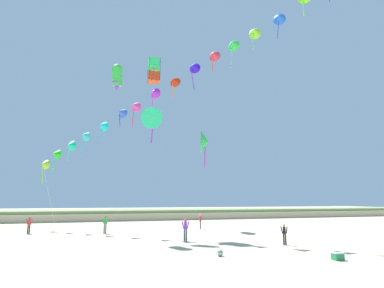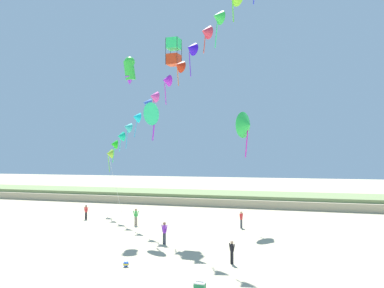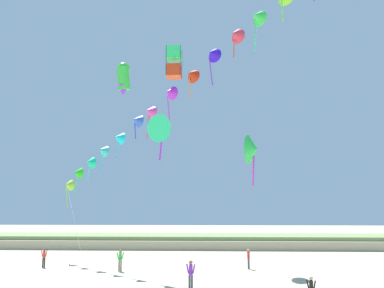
{
  "view_description": "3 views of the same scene",
  "coord_description": "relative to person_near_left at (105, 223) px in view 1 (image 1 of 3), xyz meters",
  "views": [
    {
      "loc": [
        -7.09,
        -13.07,
        3.21
      ],
      "look_at": [
        0.08,
        10.68,
        7.87
      ],
      "focal_mm": 28.0,
      "sensor_mm": 36.0,
      "label": 1
    },
    {
      "loc": [
        11.65,
        -19.14,
        6.83
      ],
      "look_at": [
        1.32,
        12.32,
        7.95
      ],
      "focal_mm": 38.0,
      "sensor_mm": 36.0,
      "label": 2
    },
    {
      "loc": [
        0.99,
        -15.07,
        4.8
      ],
      "look_at": [
        -0.42,
        11.73,
        9.2
      ],
      "focal_mm": 38.0,
      "sensor_mm": 36.0,
      "label": 3
    }
  ],
  "objects": [
    {
      "name": "large_kite_low_lead",
      "position": [
        10.94,
        1.78,
        9.02
      ],
      "size": [
        1.83,
        2.72,
        4.45
      ],
      "color": "green"
    },
    {
      "name": "beach_cooler",
      "position": [
        11.96,
        -17.04,
        -0.78
      ],
      "size": [
        0.58,
        0.41,
        0.46
      ],
      "color": "#23844C",
      "rests_on": "ground"
    },
    {
      "name": "person_mid_center",
      "position": [
        12.4,
        -11.44,
        -0.12
      ],
      "size": [
        0.48,
        0.34,
        1.5
      ],
      "color": "black",
      "rests_on": "ground"
    },
    {
      "name": "large_kite_mid_trail",
      "position": [
        3.7,
        -4.07,
        9.77
      ],
      "size": [
        2.25,
        1.71,
        3.47
      ],
      "color": "#2AE68B"
    },
    {
      "name": "beach_ball",
      "position": [
        6.24,
        -14.16,
        -0.81
      ],
      "size": [
        0.36,
        0.36,
        0.36
      ],
      "color": "blue",
      "rests_on": "ground"
    },
    {
      "name": "large_kite_high_solo",
      "position": [
        0.37,
        -2.27,
        14.32
      ],
      "size": [
        1.44,
        1.55,
        2.7
      ],
      "color": "green"
    },
    {
      "name": "person_near_left",
      "position": [
        0.0,
        0.0,
        0.0
      ],
      "size": [
        0.6,
        0.23,
        1.71
      ],
      "color": "#726656",
      "rests_on": "ground"
    },
    {
      "name": "large_kite_outer_drift",
      "position": [
        4.27,
        -0.61,
        16.12
      ],
      "size": [
        1.26,
        1.26,
        2.6
      ],
      "color": "red"
    },
    {
      "name": "kite_banner_string",
      "position": [
        8.17,
        -5.67,
        15.25
      ],
      "size": [
        32.04,
        26.65,
        25.76
      ],
      "color": "#8FCD31"
    },
    {
      "name": "person_near_right",
      "position": [
        -7.05,
        1.98,
        -0.07
      ],
      "size": [
        0.56,
        0.22,
        1.59
      ],
      "color": "black",
      "rests_on": "ground"
    },
    {
      "name": "person_far_left",
      "position": [
        10.36,
        1.87,
        -0.04
      ],
      "size": [
        0.31,
        0.55,
        1.64
      ],
      "color": "#474C56",
      "rests_on": "ground"
    },
    {
      "name": "person_far_right",
      "position": [
        6.06,
        -7.32,
        0.03
      ],
      "size": [
        0.61,
        0.26,
        1.76
      ],
      "color": "#474C56",
      "rests_on": "ground"
    },
    {
      "name": "ground_plane",
      "position": [
        6.51,
        -18.06,
        -0.99
      ],
      "size": [
        240.0,
        240.0,
        0.0
      ],
      "primitive_type": "plane",
      "color": "#C1B28E"
    },
    {
      "name": "dune_ridge",
      "position": [
        6.51,
        22.54,
        -0.21
      ],
      "size": [
        120.0,
        10.96,
        1.58
      ],
      "color": "tan",
      "rests_on": "ground"
    }
  ]
}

